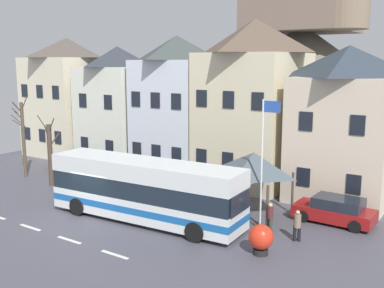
{
  "coord_description": "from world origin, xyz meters",
  "views": [
    {
      "loc": [
        18.12,
        -16.15,
        8.5
      ],
      "look_at": [
        3.82,
        4.81,
        3.89
      ],
      "focal_mm": 42.59,
      "sensor_mm": 36.0,
      "label": 1
    }
  ],
  "objects_px": {
    "harbour_buoy": "(261,238)",
    "flagpole": "(263,155)",
    "pedestrian_02": "(297,224)",
    "townhouse_01": "(119,106)",
    "parked_car_02": "(76,164)",
    "transit_bus": "(145,191)",
    "parked_car_01": "(335,210)",
    "townhouse_03": "(253,102)",
    "parked_car_00": "(118,175)",
    "bare_tree_00": "(50,153)",
    "townhouse_00": "(69,97)",
    "hilltop_castle": "(301,76)",
    "pedestrian_00": "(270,217)",
    "townhouse_04": "(345,124)",
    "townhouse_02": "(177,106)",
    "public_bench": "(233,194)",
    "bus_shelter": "(254,164)",
    "bare_tree_01": "(23,137)",
    "pedestrian_01": "(242,213)"
  },
  "relations": [
    {
      "from": "townhouse_00",
      "to": "bare_tree_00",
      "type": "height_order",
      "value": "townhouse_00"
    },
    {
      "from": "pedestrian_02",
      "to": "bare_tree_00",
      "type": "bearing_deg",
      "value": -179.79
    },
    {
      "from": "public_bench",
      "to": "harbour_buoy",
      "type": "distance_m",
      "value": 7.78
    },
    {
      "from": "transit_bus",
      "to": "pedestrian_02",
      "type": "bearing_deg",
      "value": 10.26
    },
    {
      "from": "hilltop_castle",
      "to": "bare_tree_01",
      "type": "bearing_deg",
      "value": -106.79
    },
    {
      "from": "hilltop_castle",
      "to": "transit_bus",
      "type": "distance_m",
      "value": 33.96
    },
    {
      "from": "harbour_buoy",
      "to": "flagpole",
      "type": "bearing_deg",
      "value": 115.09
    },
    {
      "from": "townhouse_03",
      "to": "public_bench",
      "type": "distance_m",
      "value": 7.33
    },
    {
      "from": "parked_car_02",
      "to": "bare_tree_00",
      "type": "distance_m",
      "value": 4.34
    },
    {
      "from": "pedestrian_02",
      "to": "public_bench",
      "type": "height_order",
      "value": "pedestrian_02"
    },
    {
      "from": "townhouse_00",
      "to": "flagpole",
      "type": "bearing_deg",
      "value": -18.89
    },
    {
      "from": "pedestrian_01",
      "to": "bare_tree_00",
      "type": "bearing_deg",
      "value": -179.62
    },
    {
      "from": "parked_car_01",
      "to": "parked_car_02",
      "type": "relative_size",
      "value": 1.04
    },
    {
      "from": "parked_car_01",
      "to": "transit_bus",
      "type": "bearing_deg",
      "value": 33.65
    },
    {
      "from": "townhouse_00",
      "to": "pedestrian_00",
      "type": "distance_m",
      "value": 25.75
    },
    {
      "from": "townhouse_04",
      "to": "bare_tree_00",
      "type": "bearing_deg",
      "value": -155.24
    },
    {
      "from": "townhouse_01",
      "to": "parked_car_02",
      "type": "relative_size",
      "value": 2.43
    },
    {
      "from": "townhouse_02",
      "to": "hilltop_castle",
      "type": "xyz_separation_m",
      "value": [
        0.61,
        23.54,
        1.68
      ]
    },
    {
      "from": "bare_tree_00",
      "to": "bare_tree_01",
      "type": "bearing_deg",
      "value": 172.37
    },
    {
      "from": "townhouse_03",
      "to": "parked_car_00",
      "type": "bearing_deg",
      "value": -141.91
    },
    {
      "from": "bare_tree_00",
      "to": "harbour_buoy",
      "type": "bearing_deg",
      "value": -7.69
    },
    {
      "from": "hilltop_castle",
      "to": "harbour_buoy",
      "type": "distance_m",
      "value": 36.1
    },
    {
      "from": "townhouse_00",
      "to": "harbour_buoy",
      "type": "xyz_separation_m",
      "value": [
        24.81,
        -10.8,
        -4.54
      ]
    },
    {
      "from": "harbour_buoy",
      "to": "bus_shelter",
      "type": "bearing_deg",
      "value": 120.92
    },
    {
      "from": "townhouse_02",
      "to": "pedestrian_00",
      "type": "height_order",
      "value": "townhouse_02"
    },
    {
      "from": "bare_tree_01",
      "to": "pedestrian_01",
      "type": "bearing_deg",
      "value": -1.19
    },
    {
      "from": "hilltop_castle",
      "to": "bus_shelter",
      "type": "height_order",
      "value": "hilltop_castle"
    },
    {
      "from": "townhouse_04",
      "to": "harbour_buoy",
      "type": "bearing_deg",
      "value": -92.69
    },
    {
      "from": "parked_car_02",
      "to": "harbour_buoy",
      "type": "xyz_separation_m",
      "value": [
        18.8,
        -5.97,
        0.15
      ]
    },
    {
      "from": "parked_car_01",
      "to": "bare_tree_01",
      "type": "relative_size",
      "value": 0.69
    },
    {
      "from": "townhouse_00",
      "to": "harbour_buoy",
      "type": "distance_m",
      "value": 27.43
    },
    {
      "from": "townhouse_00",
      "to": "parked_car_00",
      "type": "xyz_separation_m",
      "value": [
        11.25,
        -5.57,
        -4.68
      ]
    },
    {
      "from": "parked_car_00",
      "to": "bare_tree_00",
      "type": "height_order",
      "value": "bare_tree_00"
    },
    {
      "from": "townhouse_01",
      "to": "public_bench",
      "type": "xyz_separation_m",
      "value": [
        13.25,
        -4.11,
        -4.39
      ]
    },
    {
      "from": "public_bench",
      "to": "bare_tree_00",
      "type": "height_order",
      "value": "bare_tree_00"
    },
    {
      "from": "pedestrian_02",
      "to": "flagpole",
      "type": "height_order",
      "value": "flagpole"
    },
    {
      "from": "bus_shelter",
      "to": "parked_car_02",
      "type": "bearing_deg",
      "value": 174.47
    },
    {
      "from": "townhouse_04",
      "to": "bare_tree_01",
      "type": "distance_m",
      "value": 22.63
    },
    {
      "from": "bus_shelter",
      "to": "pedestrian_01",
      "type": "distance_m",
      "value": 2.96
    },
    {
      "from": "bare_tree_00",
      "to": "hilltop_castle",
      "type": "bearing_deg",
      "value": 79.68
    },
    {
      "from": "townhouse_03",
      "to": "bus_shelter",
      "type": "distance_m",
      "value": 7.99
    },
    {
      "from": "townhouse_03",
      "to": "public_bench",
      "type": "bearing_deg",
      "value": -75.71
    },
    {
      "from": "townhouse_01",
      "to": "hilltop_castle",
      "type": "bearing_deg",
      "value": 74.19
    },
    {
      "from": "hilltop_castle",
      "to": "townhouse_00",
      "type": "bearing_deg",
      "value": -120.32
    },
    {
      "from": "transit_bus",
      "to": "parked_car_01",
      "type": "bearing_deg",
      "value": 29.04
    },
    {
      "from": "townhouse_00",
      "to": "townhouse_01",
      "type": "xyz_separation_m",
      "value": [
        6.74,
        -0.58,
        -0.44
      ]
    },
    {
      "from": "bare_tree_00",
      "to": "townhouse_00",
      "type": "bearing_deg",
      "value": 132.12
    },
    {
      "from": "pedestrian_00",
      "to": "townhouse_02",
      "type": "bearing_deg",
      "value": 146.25
    },
    {
      "from": "townhouse_04",
      "to": "flagpole",
      "type": "bearing_deg",
      "value": -103.05
    },
    {
      "from": "townhouse_03",
      "to": "bare_tree_01",
      "type": "bearing_deg",
      "value": -150.5
    }
  ]
}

